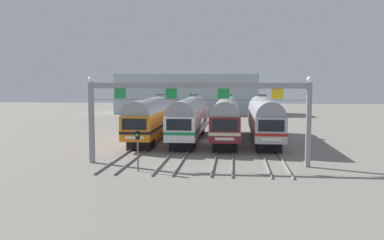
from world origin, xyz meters
TOP-DOWN VIEW (x-y plane):
  - ground_plane at (0.00, 0.00)m, footprint 160.00×160.00m
  - track_bed at (0.00, 17.00)m, footprint 13.81×70.00m
  - commuter_train_orange at (-6.15, -0.00)m, footprint 2.88×18.06m
  - commuter_train_white at (-2.05, -0.00)m, footprint 2.88×18.06m
  - commuter_train_maroon at (2.05, -0.00)m, footprint 2.88×18.06m
  - commuter_train_stainless at (6.15, -0.00)m, footprint 2.88×18.06m
  - catenary_gantry at (0.00, -13.50)m, footprint 17.54×0.44m
  - yard_signal_mast at (-4.10, -16.37)m, footprint 0.28×0.35m
  - maintenance_building at (-6.82, 40.56)m, footprint 28.88×10.00m

SIDE VIEW (x-z plane):
  - ground_plane at x=0.00m, z-range 0.00..0.00m
  - track_bed at x=0.00m, z-range 0.00..0.15m
  - yard_signal_mast at x=-4.10m, z-range 0.60..3.63m
  - commuter_train_orange at x=-6.15m, z-range 0.16..5.21m
  - commuter_train_white at x=-2.05m, z-range 0.16..5.21m
  - commuter_train_maroon at x=2.05m, z-range 0.16..5.21m
  - commuter_train_stainless at x=6.15m, z-range 0.16..5.21m
  - maintenance_building at x=-6.82m, z-range 0.00..8.09m
  - catenary_gantry at x=0.00m, z-range 1.63..8.60m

